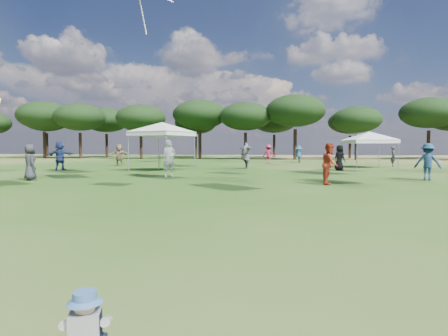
{
  "coord_description": "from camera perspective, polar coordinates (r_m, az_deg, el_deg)",
  "views": [
    {
      "loc": [
        0.89,
        -0.26,
        1.49
      ],
      "look_at": [
        0.32,
        3.95,
        1.25
      ],
      "focal_mm": 30.0,
      "sensor_mm": 36.0,
      "label": 1
    }
  ],
  "objects": [
    {
      "name": "tent_left",
      "position": [
        23.62,
        -9.41,
        6.59
      ],
      "size": [
        5.8,
        5.8,
        3.32
      ],
      "rotation": [
        0.0,
        0.0,
        -0.37
      ],
      "color": "gray",
      "rests_on": "ground"
    },
    {
      "name": "toddler",
      "position": [
        2.96,
        -20.28,
        -22.19
      ],
      "size": [
        0.38,
        0.41,
        0.51
      ],
      "rotation": [
        0.0,
        0.0,
        0.31
      ],
      "color": "#151A31",
      "rests_on": "ground"
    },
    {
      "name": "tree_line",
      "position": [
        47.85,
        9.57,
        7.9
      ],
      "size": [
        108.78,
        17.63,
        7.77
      ],
      "color": "black",
      "rests_on": "ground"
    },
    {
      "name": "festival_crowd",
      "position": [
        25.92,
        3.79,
        1.85
      ],
      "size": [
        29.0,
        22.37,
        1.88
      ],
      "color": "#A6301B",
      "rests_on": "ground"
    },
    {
      "name": "tent_right",
      "position": [
        28.94,
        21.24,
        4.94
      ],
      "size": [
        6.12,
        6.12,
        2.89
      ],
      "rotation": [
        0.0,
        0.0,
        0.17
      ],
      "color": "gray",
      "rests_on": "ground"
    }
  ]
}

